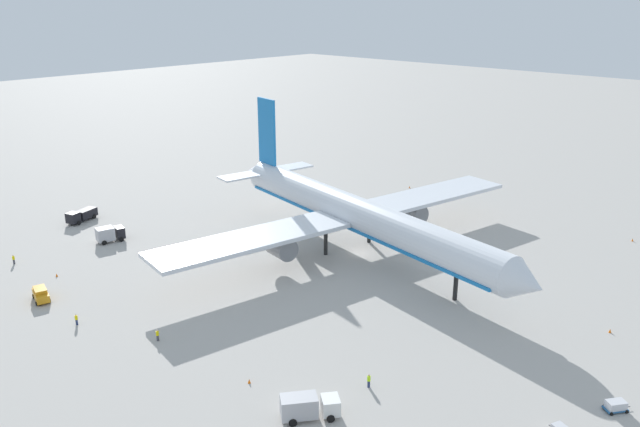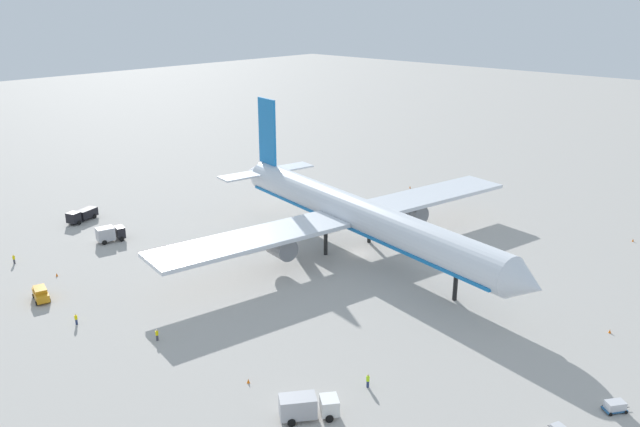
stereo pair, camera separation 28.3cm
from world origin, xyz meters
The scene contains 16 objects.
ground_plane centered at (0.00, 0.00, 0.00)m, with size 600.00×600.00×0.00m, color #ADA8A0.
airliner centered at (-1.36, 0.30, 7.06)m, with size 75.65×75.08×23.97m.
service_truck_1 centered at (25.92, -39.97, 1.51)m, with size 5.68×6.48×2.78m.
service_truck_2 centered at (-52.62, -25.38, 1.34)m, with size 4.27×7.13×2.51m.
service_truck_3 centered at (-38.01, -27.34, 1.56)m, with size 3.56×5.38×2.86m.
service_van centered at (-23.37, -47.10, 1.03)m, with size 4.68×2.90×1.97m.
baggage_cart_0 centered at (49.98, -15.76, 0.68)m, with size 2.59×2.94×1.23m.
ground_worker_0 centered at (-40.46, -44.13, 0.84)m, with size 0.52×0.52×1.66m.
ground_worker_1 centered at (27.11, -30.91, 0.88)m, with size 0.42×0.42×1.72m.
ground_worker_4 centered at (-0.21, -41.82, 0.83)m, with size 0.46×0.46×1.64m.
ground_worker_5 centered at (-12.26, -47.11, 0.83)m, with size 0.41×0.41×1.64m.
traffic_cone_0 centered at (-30.07, -41.53, 0.28)m, with size 0.36×0.36×0.55m, color orange.
traffic_cone_1 centered at (-17.46, 39.99, 0.28)m, with size 0.36×0.36×0.55m, color orange.
traffic_cone_2 centered at (16.21, -39.97, 0.28)m, with size 0.36×0.36×0.55m, color orange.
traffic_cone_3 centered at (43.20, 1.67, 0.28)m, with size 0.36×0.36×0.55m, color orange.
traffic_cone_4 centered at (33.73, 39.82, 0.28)m, with size 0.36×0.36×0.55m, color orange.
Camera 2 is at (66.90, -81.51, 43.51)m, focal length 35.65 mm.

